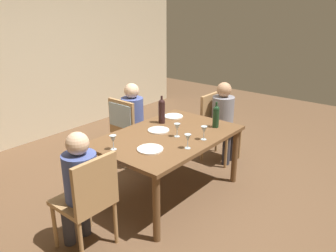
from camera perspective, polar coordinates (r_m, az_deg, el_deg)
name	(u,v)px	position (r m, az deg, el deg)	size (l,w,h in m)	color
ground_plane	(168,192)	(4.03, 0.00, -11.14)	(10.00, 10.00, 0.00)	brown
rear_room_partition	(29,55)	(5.64, -22.40, 11.06)	(6.40, 0.12, 2.70)	beige
dining_table	(168,141)	(3.74, 0.00, -2.62)	(1.58, 1.05, 0.73)	brown
chair_left_end	(89,197)	(3.01, -13.24, -11.60)	(0.44, 0.44, 0.92)	#A87F51
chair_right_end	(217,122)	(4.72, 8.21, 0.63)	(0.44, 0.44, 0.92)	#A87F51
chair_far_right	(126,123)	(4.49, -7.08, 0.49)	(0.46, 0.44, 0.92)	#A87F51
person_woman_host	(79,182)	(3.03, -14.73, -9.10)	(0.29, 0.34, 1.10)	#33333D
person_man_bearded	(224,116)	(4.63, 9.47, 1.62)	(0.29, 0.34, 1.11)	#33333D
person_man_guest	(134,117)	(4.57, -5.76, 1.55)	(0.34, 0.29, 1.11)	#33333D
wine_bottle_tall_green	(162,110)	(4.02, -1.07, 2.64)	(0.08, 0.08, 0.33)	black
wine_bottle_dark_red	(216,116)	(3.92, 8.09, 1.71)	(0.07, 0.07, 0.30)	#19381E
wine_glass_near_left	(188,138)	(3.32, 3.36, -2.10)	(0.07, 0.07, 0.15)	silver
wine_glass_centre	(177,127)	(3.61, 1.55, -0.22)	(0.07, 0.07, 0.15)	silver
wine_glass_near_right	(113,139)	(3.34, -9.24, -2.26)	(0.07, 0.07, 0.15)	silver
wine_glass_far	(204,130)	(3.55, 6.10, -0.70)	(0.07, 0.07, 0.15)	silver
dinner_plate_host	(159,130)	(3.81, -1.60, -0.71)	(0.24, 0.24, 0.01)	silver
dinner_plate_guest_left	(150,149)	(3.33, -3.02, -3.91)	(0.26, 0.26, 0.01)	white
dinner_plate_guest_right	(173,116)	(4.28, 0.90, 1.65)	(0.24, 0.24, 0.01)	white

